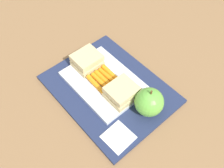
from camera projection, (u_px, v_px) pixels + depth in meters
ground_plane at (109, 90)px, 0.74m from camera, size 2.40×2.40×0.00m
lunchbag_mat at (109, 89)px, 0.74m from camera, size 0.36×0.28×0.01m
food_tray at (104, 82)px, 0.74m from camera, size 0.23×0.17×0.01m
sandwich_half_left at (87, 61)px, 0.76m from camera, size 0.07×0.08×0.04m
sandwich_half_right at (122, 92)px, 0.69m from camera, size 0.07×0.08×0.04m
carrot_sticks_bundle at (104, 79)px, 0.73m from camera, size 0.08×0.07×0.02m
apple at (149, 102)px, 0.66m from camera, size 0.08×0.08×0.09m
paper_napkin at (118, 137)px, 0.64m from camera, size 0.07×0.07×0.00m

